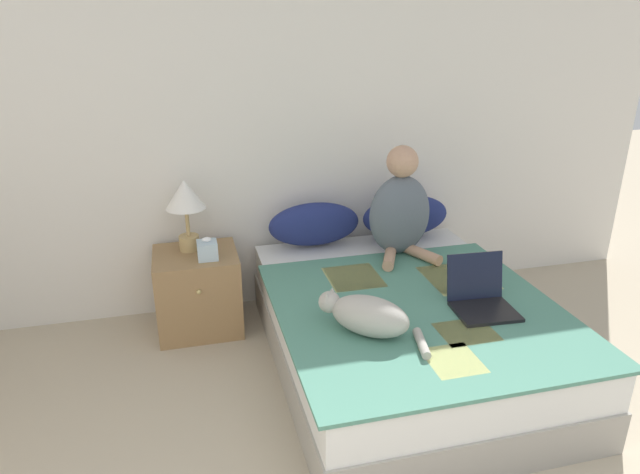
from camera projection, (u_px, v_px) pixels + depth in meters
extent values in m
cube|color=silver|center=(245.00, 121.00, 3.62)|extent=(5.92, 0.05, 2.55)
cube|color=#9E998E|center=(402.00, 346.00, 3.31)|extent=(1.44, 1.90, 0.23)
cube|color=silver|center=(404.00, 313.00, 3.23)|extent=(1.42, 1.87, 0.21)
cube|color=#4C8470|center=(419.00, 311.00, 3.01)|extent=(1.49, 1.52, 0.02)
cube|color=#B2BC70|center=(353.00, 278.00, 3.37)|extent=(0.31, 0.34, 0.01)
cube|color=#B2BC70|center=(453.00, 361.00, 2.57)|extent=(0.23, 0.25, 0.01)
cube|color=#B2BC70|center=(458.00, 278.00, 3.36)|extent=(0.37, 0.40, 0.01)
cube|color=#B2BC70|center=(466.00, 332.00, 2.80)|extent=(0.28, 0.23, 0.01)
ellipsoid|color=navy|center=(314.00, 224.00, 3.78)|extent=(0.61, 0.21, 0.29)
ellipsoid|color=navy|center=(405.00, 216.00, 3.93)|extent=(0.61, 0.21, 0.29)
ellipsoid|color=slate|center=(400.00, 215.00, 3.62)|extent=(0.40, 0.22, 0.52)
sphere|color=tan|center=(402.00, 161.00, 3.49)|extent=(0.20, 0.20, 0.20)
cylinder|color=tan|center=(390.00, 257.00, 3.55)|extent=(0.18, 0.28, 0.07)
cylinder|color=tan|center=(422.00, 254.00, 3.60)|extent=(0.18, 0.28, 0.07)
ellipsoid|color=#A8A399|center=(370.00, 316.00, 2.74)|extent=(0.43, 0.41, 0.20)
sphere|color=#A8A399|center=(329.00, 302.00, 2.82)|extent=(0.11, 0.11, 0.11)
cone|color=#A8A399|center=(327.00, 297.00, 2.78)|extent=(0.05, 0.05, 0.05)
cone|color=#A8A399|center=(332.00, 292.00, 2.83)|extent=(0.05, 0.05, 0.05)
cylinder|color=#A8A399|center=(422.00, 343.00, 2.66)|extent=(0.08, 0.22, 0.04)
cube|color=black|center=(485.00, 312.00, 2.96)|extent=(0.33, 0.27, 0.02)
cube|color=black|center=(475.00, 276.00, 3.05)|extent=(0.32, 0.08, 0.25)
cube|color=#937047|center=(198.00, 291.00, 3.63)|extent=(0.52, 0.46, 0.52)
sphere|color=tan|center=(199.00, 292.00, 3.38)|extent=(0.03, 0.03, 0.03)
cylinder|color=tan|center=(189.00, 243.00, 3.58)|extent=(0.13, 0.13, 0.09)
cylinder|color=tan|center=(187.00, 222.00, 3.53)|extent=(0.02, 0.02, 0.18)
cone|color=white|center=(185.00, 194.00, 3.47)|extent=(0.24, 0.24, 0.18)
cube|color=silver|center=(207.00, 250.00, 3.45)|extent=(0.12, 0.12, 0.11)
ellipsoid|color=white|center=(207.00, 239.00, 3.43)|extent=(0.06, 0.04, 0.03)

